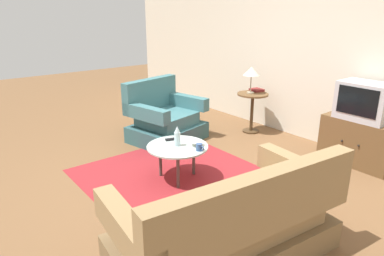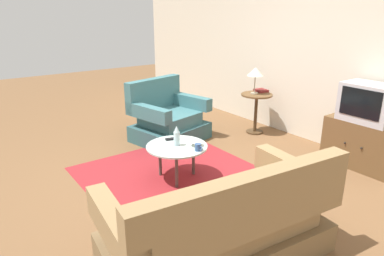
% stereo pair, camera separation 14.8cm
% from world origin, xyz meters
% --- Properties ---
extents(ground_plane, '(16.00, 16.00, 0.00)m').
position_xyz_m(ground_plane, '(0.00, 0.00, 0.00)').
color(ground_plane, brown).
extents(back_wall, '(9.00, 0.12, 2.70)m').
position_xyz_m(back_wall, '(0.00, 2.27, 1.35)').
color(back_wall, beige).
rests_on(back_wall, ground).
extents(area_rug, '(2.09, 1.96, 0.00)m').
position_xyz_m(area_rug, '(-0.11, -0.09, 0.00)').
color(area_rug, maroon).
rests_on(area_rug, ground).
extents(armchair, '(1.00, 1.14, 0.89)m').
position_xyz_m(armchair, '(-1.28, 0.52, 0.30)').
color(armchair, '#325C60').
rests_on(armchair, ground).
extents(couch, '(1.06, 1.81, 0.86)m').
position_xyz_m(couch, '(1.24, -0.59, 0.29)').
color(couch, brown).
rests_on(couch, ground).
extents(coffee_table, '(0.69, 0.69, 0.41)m').
position_xyz_m(coffee_table, '(-0.11, -0.09, 0.37)').
color(coffee_table, '#B2C6C1').
rests_on(coffee_table, ground).
extents(side_table, '(0.48, 0.48, 0.63)m').
position_xyz_m(side_table, '(-0.70, 1.79, 0.45)').
color(side_table, brown).
rests_on(side_table, ground).
extents(tv_stand, '(0.87, 0.46, 0.58)m').
position_xyz_m(tv_stand, '(0.95, 1.96, 0.29)').
color(tv_stand, brown).
rests_on(tv_stand, ground).
extents(television, '(0.60, 0.40, 0.46)m').
position_xyz_m(television, '(0.95, 1.94, 0.81)').
color(television, '#B7B7BC').
rests_on(television, tv_stand).
extents(table_lamp, '(0.25, 0.25, 0.41)m').
position_xyz_m(table_lamp, '(-0.73, 1.76, 0.96)').
color(table_lamp, '#9E937A').
rests_on(table_lamp, side_table).
extents(vase, '(0.07, 0.07, 0.23)m').
position_xyz_m(vase, '(-0.12, -0.08, 0.52)').
color(vase, silver).
rests_on(vase, coffee_table).
extents(mug, '(0.11, 0.07, 0.08)m').
position_xyz_m(mug, '(0.15, 0.02, 0.44)').
color(mug, '#335184').
rests_on(mug, coffee_table).
extents(bowl, '(0.15, 0.15, 0.05)m').
position_xyz_m(bowl, '(0.02, 0.08, 0.43)').
color(bowl, silver).
rests_on(bowl, coffee_table).
extents(tv_remote_dark, '(0.09, 0.17, 0.02)m').
position_xyz_m(tv_remote_dark, '(-0.30, -0.02, 0.42)').
color(tv_remote_dark, black).
rests_on(tv_remote_dark, coffee_table).
extents(book, '(0.22, 0.20, 0.04)m').
position_xyz_m(book, '(-0.78, 1.97, 0.64)').
color(book, maroon).
rests_on(book, side_table).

